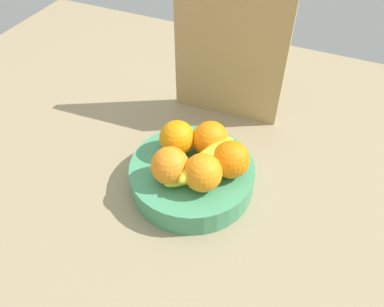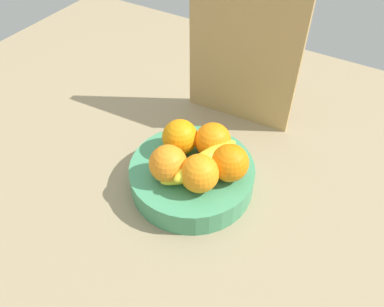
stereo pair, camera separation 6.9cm
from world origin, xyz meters
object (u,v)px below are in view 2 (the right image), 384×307
(fruit_bowl, at_px, (192,176))
(orange_back_right, at_px, (213,141))
(banana_bunch, at_px, (202,165))
(cutting_board, at_px, (243,56))
(orange_back_left, at_px, (229,163))
(orange_front_left, at_px, (180,137))
(orange_center, at_px, (200,173))
(orange_front_right, at_px, (168,164))

(fruit_bowl, distance_m, orange_back_right, 0.09)
(banana_bunch, bearing_deg, cutting_board, 100.79)
(orange_back_left, bearing_deg, banana_bunch, -152.97)
(orange_back_left, bearing_deg, orange_front_left, 172.52)
(fruit_bowl, bearing_deg, cutting_board, 94.87)
(orange_center, bearing_deg, orange_front_left, 141.65)
(orange_front_left, bearing_deg, cutting_board, 84.28)
(fruit_bowl, relative_size, orange_back_right, 3.45)
(orange_center, distance_m, cutting_board, 0.34)
(orange_back_right, height_order, cutting_board, cutting_board)
(orange_back_left, bearing_deg, cutting_board, 111.33)
(orange_front_left, distance_m, orange_back_right, 0.07)
(orange_front_right, relative_size, orange_center, 1.00)
(fruit_bowl, height_order, orange_back_right, orange_back_right)
(orange_back_right, distance_m, cutting_board, 0.24)
(orange_back_left, xyz_separation_m, orange_back_right, (-0.06, 0.04, 0.00))
(fruit_bowl, height_order, orange_back_left, orange_back_left)
(orange_front_right, distance_m, orange_back_left, 0.12)
(orange_front_left, relative_size, orange_back_left, 1.00)
(banana_bunch, bearing_deg, orange_center, -71.47)
(fruit_bowl, height_order, orange_center, orange_center)
(orange_front_right, bearing_deg, orange_center, 7.95)
(banana_bunch, relative_size, cutting_board, 0.50)
(orange_back_right, bearing_deg, fruit_bowl, -107.69)
(orange_front_right, bearing_deg, banana_bunch, 34.07)
(orange_back_right, bearing_deg, orange_center, -76.73)
(orange_center, xyz_separation_m, banana_bunch, (-0.01, 0.03, -0.01))
(orange_front_left, xyz_separation_m, cutting_board, (0.03, 0.25, 0.08))
(orange_center, xyz_separation_m, cutting_board, (-0.07, 0.32, 0.08))
(fruit_bowl, xyz_separation_m, orange_front_left, (-0.05, 0.03, 0.07))
(orange_front_left, height_order, cutting_board, cutting_board)
(fruit_bowl, xyz_separation_m, orange_center, (0.04, -0.04, 0.07))
(orange_front_left, distance_m, cutting_board, 0.26)
(orange_center, distance_m, orange_back_right, 0.10)
(orange_center, relative_size, orange_back_left, 1.00)
(orange_center, bearing_deg, orange_back_left, 54.87)
(orange_front_right, bearing_deg, fruit_bowl, 61.90)
(fruit_bowl, xyz_separation_m, cutting_board, (-0.02, 0.28, 0.15))
(orange_front_left, relative_size, banana_bunch, 0.44)
(orange_back_left, distance_m, cutting_board, 0.30)
(fruit_bowl, xyz_separation_m, orange_back_right, (0.02, 0.06, 0.07))
(banana_bunch, distance_m, cutting_board, 0.31)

